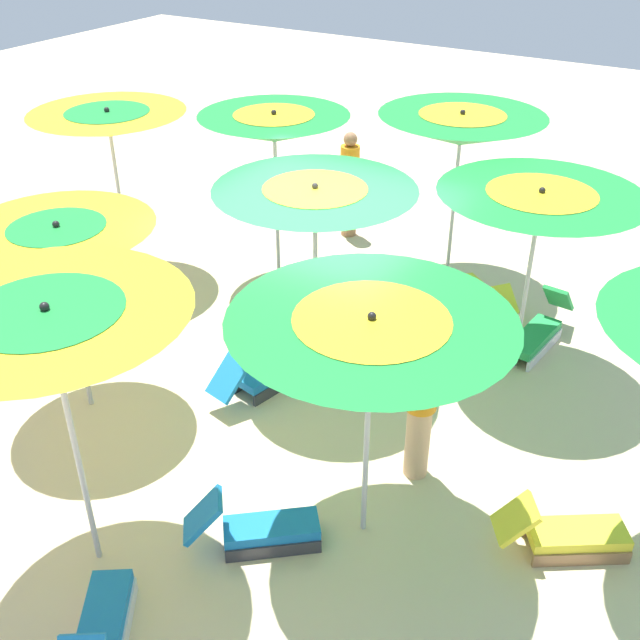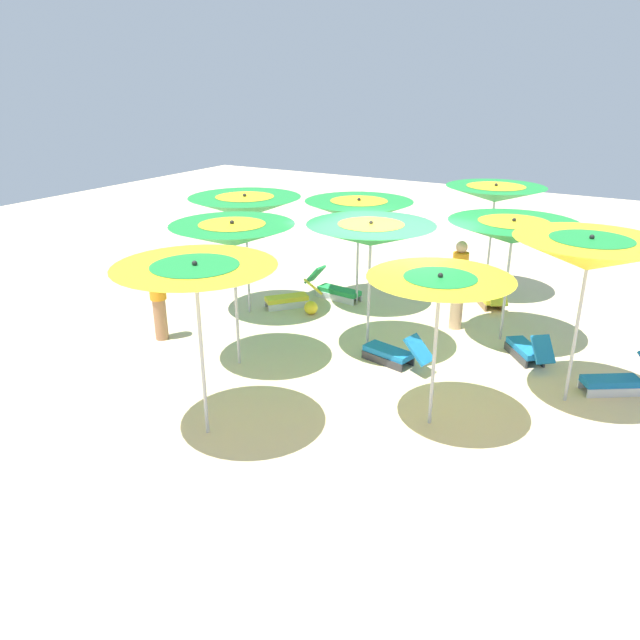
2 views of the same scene
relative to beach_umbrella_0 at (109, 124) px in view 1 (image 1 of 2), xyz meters
name	(u,v)px [view 1 (image 1 of 2)]	position (x,y,z in m)	size (l,w,h in m)	color
ground	(315,384)	(-3.75, 0.93, -2.26)	(35.99, 35.99, 0.04)	beige
beach_umbrella_0	(109,124)	(0.00, 0.00, 0.00)	(2.07, 2.07, 2.46)	#B2B2B7
beach_umbrella_1	(59,242)	(-1.79, 2.56, -0.24)	(1.92, 1.92, 2.23)	#B2B2B7
beach_umbrella_2	(51,336)	(-3.44, 4.10, 0.05)	(2.10, 2.10, 2.57)	#B2B2B7
beach_umbrella_3	(274,128)	(-1.98, -0.97, 0.00)	(1.99, 1.99, 2.48)	#B2B2B7
beach_umbrella_4	(315,205)	(-3.60, 0.68, -0.13)	(2.18, 2.18, 2.35)	#B2B2B7
beach_umbrella_5	(371,340)	(-5.28, 2.62, -0.20)	(2.27, 2.27, 2.29)	#B2B2B7
beach_umbrella_6	(461,129)	(-4.05, -2.27, -0.03)	(2.20, 2.20, 2.46)	#B2B2B7
beach_umbrella_7	(539,211)	(-5.63, -0.58, -0.22)	(2.22, 2.22, 2.29)	#B2B2B7
lounger_0	(567,533)	(-6.92, 1.94, -2.04)	(1.18, 0.95, 0.57)	olive
lounger_1	(259,527)	(-4.58, 3.26, -2.03)	(1.13, 1.01, 0.62)	#333338
lounger_2	(263,373)	(-3.29, 1.33, -2.03)	(0.63, 1.31, 0.62)	#333338
lounger_3	(538,331)	(-5.72, -1.17, -2.03)	(0.50, 1.39, 0.66)	silver
lounger_4	(481,295)	(-4.77, -1.72, -2.05)	(1.15, 1.03, 0.54)	silver
lounger_5	(100,629)	(-4.12, 4.73, -2.03)	(0.95, 1.18, 0.63)	silver
beachgoer_0	(421,399)	(-5.38, 1.71, -1.33)	(0.30, 0.30, 1.74)	#D8A87F
beachgoer_1	(350,183)	(-2.09, -2.85, -1.35)	(0.30, 0.30, 1.70)	#A3704C
beach_ball	(451,314)	(-4.59, -1.11, -2.10)	(0.29, 0.29, 0.29)	yellow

